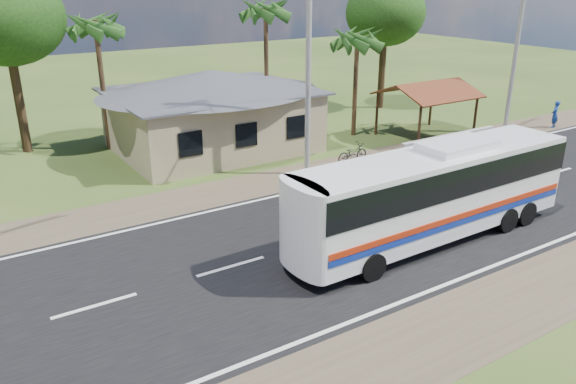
{
  "coord_description": "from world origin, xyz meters",
  "views": [
    {
      "loc": [
        -11.81,
        -15.09,
        9.13
      ],
      "look_at": [
        -1.6,
        1.0,
        1.78
      ],
      "focal_mm": 35.0,
      "sensor_mm": 36.0,
      "label": 1
    }
  ],
  "objects_px": {
    "coach_bus": "(435,187)",
    "person": "(555,114)",
    "waiting_shed": "(428,91)",
    "motorcycle": "(352,153)"
  },
  "relations": [
    {
      "from": "waiting_shed",
      "to": "coach_bus",
      "type": "distance_m",
      "value": 14.7
    },
    {
      "from": "waiting_shed",
      "to": "motorcycle",
      "type": "bearing_deg",
      "value": -166.18
    },
    {
      "from": "coach_bus",
      "to": "motorcycle",
      "type": "xyz_separation_m",
      "value": [
        3.3,
        8.82,
        -1.56
      ]
    },
    {
      "from": "coach_bus",
      "to": "person",
      "type": "height_order",
      "value": "coach_bus"
    },
    {
      "from": "waiting_shed",
      "to": "motorcycle",
      "type": "relative_size",
      "value": 2.74
    },
    {
      "from": "coach_bus",
      "to": "waiting_shed",
      "type": "bearing_deg",
      "value": 45.11
    },
    {
      "from": "coach_bus",
      "to": "motorcycle",
      "type": "height_order",
      "value": "coach_bus"
    },
    {
      "from": "motorcycle",
      "to": "person",
      "type": "height_order",
      "value": "person"
    },
    {
      "from": "person",
      "to": "coach_bus",
      "type": "bearing_deg",
      "value": 3.13
    },
    {
      "from": "motorcycle",
      "to": "waiting_shed",
      "type": "bearing_deg",
      "value": -78.95
    }
  ]
}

